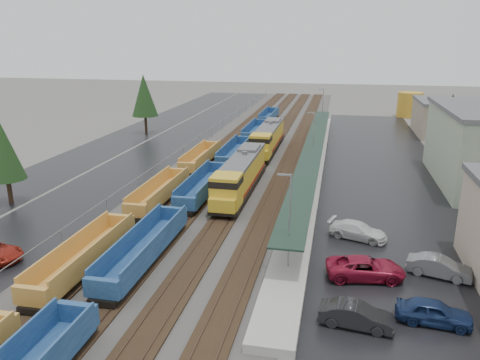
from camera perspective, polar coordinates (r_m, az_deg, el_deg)
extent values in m
cube|color=#302D2B|center=(75.21, 1.99, 3.62)|extent=(20.00, 160.00, 0.08)
cube|color=black|center=(76.41, -2.45, 3.92)|extent=(2.60, 160.00, 0.15)
cube|color=#473326|center=(76.56, -2.98, 4.02)|extent=(0.08, 160.00, 0.07)
cube|color=#473326|center=(76.21, -1.93, 3.98)|extent=(0.08, 160.00, 0.07)
cube|color=black|center=(75.54, 0.49, 3.78)|extent=(2.60, 160.00, 0.15)
cube|color=#473326|center=(75.66, -0.04, 3.89)|extent=(0.08, 160.00, 0.07)
cube|color=#473326|center=(75.38, 1.03, 3.84)|extent=(0.08, 160.00, 0.07)
cube|color=black|center=(74.87, 3.50, 3.63)|extent=(2.60, 160.00, 0.15)
cube|color=#473326|center=(74.95, 2.96, 3.74)|extent=(0.08, 160.00, 0.07)
cube|color=#473326|center=(74.75, 4.05, 3.69)|extent=(0.08, 160.00, 0.07)
cube|color=black|center=(74.42, 6.55, 3.47)|extent=(2.60, 160.00, 0.15)
cube|color=#473326|center=(74.46, 6.00, 3.58)|extent=(0.08, 160.00, 0.07)
cube|color=#473326|center=(74.33, 7.11, 3.52)|extent=(0.08, 160.00, 0.07)
cube|color=black|center=(79.11, -8.80, 4.08)|extent=(10.00, 160.00, 0.02)
cube|color=black|center=(83.12, -15.29, 4.29)|extent=(9.00, 160.00, 0.02)
cube|color=black|center=(64.80, 17.18, 0.66)|extent=(16.00, 100.00, 0.02)
cube|color=#9E9B93|center=(64.46, 8.78, 1.46)|extent=(3.00, 80.00, 0.70)
cylinder|color=gray|center=(40.29, 6.71, -5.67)|extent=(0.16, 0.16, 2.40)
cylinder|color=gray|center=(54.43, 8.22, 0.30)|extent=(0.16, 0.16, 2.40)
cylinder|color=gray|center=(68.93, 9.09, 3.78)|extent=(0.16, 0.16, 2.40)
cylinder|color=gray|center=(83.61, 9.67, 6.05)|extent=(0.16, 0.16, 2.40)
cylinder|color=gray|center=(98.38, 10.07, 7.63)|extent=(0.16, 0.16, 2.40)
cube|color=#182C23|center=(63.77, 8.90, 3.93)|extent=(2.60, 65.00, 0.15)
cylinder|color=gray|center=(34.89, 6.04, -5.57)|extent=(0.12, 0.12, 8.00)
cube|color=gray|center=(33.65, 5.40, 0.63)|extent=(1.00, 0.15, 0.12)
cylinder|color=gray|center=(63.60, 8.93, 4.63)|extent=(0.12, 0.12, 8.00)
cube|color=gray|center=(62.93, 8.63, 8.13)|extent=(1.00, 0.15, 0.12)
cylinder|color=gray|center=(93.13, 10.02, 8.43)|extent=(0.12, 0.12, 8.00)
cube|color=gray|center=(92.67, 9.83, 10.83)|extent=(1.00, 0.15, 0.12)
cylinder|color=gray|center=(42.22, -20.88, -6.97)|extent=(0.08, 0.08, 2.00)
cylinder|color=gray|center=(48.58, -15.90, -3.36)|extent=(0.08, 0.08, 2.00)
cylinder|color=gray|center=(55.37, -12.13, -0.60)|extent=(0.08, 0.08, 2.00)
cylinder|color=gray|center=(62.45, -9.21, 1.56)|extent=(0.08, 0.08, 2.00)
cylinder|color=gray|center=(69.73, -6.88, 3.26)|extent=(0.08, 0.08, 2.00)
cylinder|color=gray|center=(77.15, -4.99, 4.64)|extent=(0.08, 0.08, 2.00)
cylinder|color=gray|center=(84.68, -3.43, 5.77)|extent=(0.08, 0.08, 2.00)
cylinder|color=gray|center=(92.28, -2.12, 6.71)|extent=(0.08, 0.08, 2.00)
cylinder|color=gray|center=(99.95, -1.01, 7.51)|extent=(0.08, 0.08, 2.00)
cylinder|color=gray|center=(107.67, -0.05, 8.19)|extent=(0.08, 0.08, 2.00)
cylinder|color=gray|center=(115.42, 0.78, 8.77)|extent=(0.08, 0.08, 2.00)
cylinder|color=gray|center=(123.21, 1.51, 9.28)|extent=(0.08, 0.08, 2.00)
cylinder|color=gray|center=(131.02, 2.16, 9.73)|extent=(0.08, 0.08, 2.00)
cylinder|color=gray|center=(138.85, 2.73, 10.13)|extent=(0.08, 0.08, 2.00)
cylinder|color=gray|center=(146.70, 3.24, 10.48)|extent=(0.08, 0.08, 2.00)
cube|color=gray|center=(76.95, -5.01, 5.37)|extent=(0.05, 160.00, 0.05)
cube|color=gray|center=(96.13, 26.07, 6.64)|extent=(18.00, 14.00, 6.00)
cube|color=#59595B|center=(95.70, 26.32, 8.55)|extent=(18.36, 14.28, 0.50)
ellipsoid|color=#44523F|center=(217.04, 0.57, 12.31)|extent=(154.00, 110.00, 19.80)
ellipsoid|color=#44523F|center=(224.48, 19.30, 11.55)|extent=(196.00, 140.00, 25.20)
cylinder|color=#332316|center=(56.75, -26.26, -1.21)|extent=(0.50, 0.50, 2.70)
cone|color=black|center=(55.66, -26.86, 3.20)|extent=(3.96, 3.96, 6.30)
cylinder|color=#332316|center=(90.84, -11.40, 6.65)|extent=(0.50, 0.50, 3.30)
cone|color=black|center=(90.05, -11.61, 10.09)|extent=(4.84, 4.84, 7.70)
cylinder|color=#332316|center=(73.52, 23.77, 3.05)|extent=(0.50, 0.50, 3.00)
cone|color=black|center=(72.61, 24.24, 6.87)|extent=(4.40, 4.40, 7.00)
cube|color=black|center=(54.41, 0.17, -0.71)|extent=(2.86, 19.07, 0.38)
cube|color=gold|center=(54.84, 0.38, 1.20)|extent=(2.67, 15.26, 2.86)
cube|color=gold|center=(46.95, -1.67, -1.29)|extent=(2.86, 3.05, 3.24)
cube|color=black|center=(46.66, -1.68, -0.18)|extent=(2.91, 3.10, 0.67)
cube|color=gold|center=(45.68, -2.17, -3.08)|extent=(2.67, 0.95, 1.34)
cube|color=#59595B|center=(54.45, 0.38, 2.74)|extent=(2.72, 15.26, 0.33)
cube|color=maroon|center=(55.44, -1.00, 0.14)|extent=(0.04, 15.26, 0.33)
cube|color=maroon|center=(54.92, 1.76, -0.03)|extent=(0.04, 15.26, 0.33)
cube|color=black|center=(54.53, 0.17, -1.10)|extent=(2.10, 5.72, 0.57)
cube|color=black|center=(48.34, -1.44, -3.38)|extent=(2.29, 3.81, 0.48)
cube|color=black|center=(60.77, 1.45, 0.89)|extent=(2.29, 3.81, 0.48)
cylinder|color=#59595B|center=(55.29, 0.58, 3.27)|extent=(0.67, 0.67, 0.48)
cube|color=#59595B|center=(58.03, 1.13, 3.87)|extent=(2.29, 3.81, 0.48)
cube|color=black|center=(74.39, 3.47, 4.08)|extent=(2.86, 19.07, 0.38)
cube|color=gold|center=(74.98, 3.60, 5.44)|extent=(2.67, 15.26, 2.86)
cube|color=gold|center=(66.83, 2.55, 4.21)|extent=(2.86, 3.05, 3.24)
cube|color=black|center=(66.62, 2.56, 5.01)|extent=(2.91, 3.10, 0.67)
cube|color=gold|center=(65.39, 2.29, 3.08)|extent=(2.67, 0.95, 1.34)
cube|color=#59595B|center=(74.69, 3.62, 6.59)|extent=(2.72, 15.26, 0.33)
cube|color=maroon|center=(75.41, 2.57, 4.64)|extent=(0.04, 15.26, 0.33)
cube|color=maroon|center=(75.04, 4.61, 4.54)|extent=(0.04, 15.26, 0.33)
cube|color=black|center=(74.48, 3.47, 3.79)|extent=(2.10, 5.72, 0.57)
cube|color=black|center=(68.05, 2.63, 2.63)|extent=(2.29, 3.81, 0.48)
cube|color=black|center=(80.91, 4.18, 4.90)|extent=(2.29, 3.81, 0.48)
cylinder|color=#59595B|center=(75.57, 3.74, 6.93)|extent=(0.67, 0.67, 0.48)
cube|color=#59595B|center=(78.37, 4.04, 7.24)|extent=(2.29, 3.81, 0.48)
cube|color=gold|center=(31.63, -27.24, -15.16)|extent=(2.44, 0.47, 1.32)
cube|color=gold|center=(38.60, -18.42, -9.29)|extent=(2.44, 12.60, 0.23)
cube|color=gold|center=(38.83, -20.05, -7.92)|extent=(0.14, 12.60, 1.69)
cube|color=gold|center=(37.69, -16.98, -8.38)|extent=(0.14, 12.60, 1.69)
cube|color=gold|center=(33.56, -24.12, -12.81)|extent=(2.44, 0.47, 1.32)
cube|color=gold|center=(43.53, -14.28, -4.95)|extent=(2.44, 0.47, 1.32)
cube|color=black|center=(34.47, -23.29, -13.69)|extent=(1.88, 2.07, 0.47)
cube|color=black|center=(43.34, -14.57, -6.41)|extent=(1.88, 2.07, 0.47)
cube|color=gold|center=(51.79, -9.74, -1.90)|extent=(2.44, 12.60, 0.23)
cube|color=gold|center=(51.97, -10.99, -0.92)|extent=(0.14, 12.60, 1.69)
cube|color=gold|center=(51.12, -8.56, -1.09)|extent=(0.14, 12.60, 1.69)
cube|color=gold|center=(45.97, -12.71, -3.65)|extent=(2.44, 0.47, 1.32)
cube|color=gold|center=(57.39, -7.43, 0.76)|extent=(2.44, 0.47, 1.32)
cube|color=black|center=(46.86, -12.31, -4.46)|extent=(1.88, 2.07, 0.47)
cube|color=black|center=(57.07, -7.61, -0.33)|extent=(1.88, 2.07, 0.47)
cube|color=gold|center=(66.19, -4.76, 2.43)|extent=(2.44, 12.60, 0.23)
cube|color=gold|center=(66.32, -5.75, 3.18)|extent=(0.14, 12.60, 1.69)
cube|color=gold|center=(65.66, -3.79, 3.09)|extent=(0.14, 12.60, 1.69)
cube|color=gold|center=(60.04, -6.52, 1.51)|extent=(2.44, 0.47, 1.32)
cube|color=gold|center=(72.10, -3.30, 4.20)|extent=(2.44, 0.47, 1.32)
cube|color=black|center=(60.89, -6.30, 0.82)|extent=(1.88, 2.07, 0.47)
cube|color=black|center=(71.69, -3.43, 3.35)|extent=(1.88, 2.07, 0.47)
cube|color=navy|center=(30.63, -19.17, -15.13)|extent=(2.52, 0.48, 1.36)
cube|color=black|center=(30.67, -19.66, -17.29)|extent=(1.94, 2.13, 0.48)
cube|color=navy|center=(38.65, -11.57, -8.66)|extent=(2.52, 13.48, 0.24)
cube|color=navy|center=(38.76, -13.30, -7.28)|extent=(0.15, 13.48, 1.74)
cube|color=navy|center=(37.84, -9.94, -7.68)|extent=(0.15, 13.48, 1.74)
cube|color=navy|center=(32.84, -16.47, -12.56)|extent=(2.52, 0.48, 1.36)
cube|color=navy|center=(44.29, -8.11, -4.14)|extent=(2.52, 0.48, 1.36)
cube|color=black|center=(33.83, -15.79, -13.46)|extent=(1.94, 2.13, 0.48)
cube|color=black|center=(44.05, -8.36, -5.63)|extent=(1.94, 2.13, 0.48)
cube|color=navy|center=(53.40, -4.49, -1.10)|extent=(2.52, 13.48, 0.24)
cube|color=navy|center=(53.49, -5.76, -0.13)|extent=(0.15, 13.48, 1.74)
cube|color=navy|center=(52.82, -3.25, -0.29)|extent=(0.15, 13.48, 1.74)
cube|color=navy|center=(46.94, -6.88, -2.87)|extent=(2.52, 0.48, 1.36)
cube|color=navy|center=(59.61, -2.65, 1.53)|extent=(2.52, 0.48, 1.36)
cube|color=black|center=(47.87, -6.58, -3.69)|extent=(1.94, 2.13, 0.48)
cube|color=black|center=(59.24, -2.80, 0.46)|extent=(1.94, 2.13, 0.48)
cube|color=navy|center=(69.13, -0.58, 3.12)|extent=(2.52, 13.48, 0.24)
cube|color=navy|center=(69.20, -1.57, 3.87)|extent=(0.15, 13.48, 1.74)
cube|color=navy|center=(68.69, 0.40, 3.78)|extent=(0.15, 13.48, 1.74)
cube|color=navy|center=(62.42, -1.96, 2.25)|extent=(2.52, 0.48, 1.36)
cube|color=navy|center=(75.60, 0.55, 4.85)|extent=(2.52, 0.48, 1.36)
cube|color=black|center=(63.31, -1.81, 1.55)|extent=(1.94, 2.13, 0.48)
cube|color=black|center=(75.16, 0.45, 4.02)|extent=(1.94, 2.13, 0.48)
cube|color=navy|center=(85.30, 1.87, 5.76)|extent=(2.52, 13.48, 0.24)
cube|color=navy|center=(85.35, 1.07, 6.37)|extent=(0.15, 13.48, 1.74)
cube|color=navy|center=(84.94, 2.69, 6.30)|extent=(0.15, 13.48, 1.74)
cube|color=navy|center=(78.48, 0.99, 5.29)|extent=(2.52, 0.48, 1.36)
cube|color=navy|center=(91.90, 2.64, 6.99)|extent=(2.52, 0.48, 1.36)
cube|color=black|center=(79.33, 1.08, 4.70)|extent=(1.94, 2.13, 0.48)
cube|color=black|center=(91.41, 2.56, 6.32)|extent=(1.94, 2.13, 0.48)
cube|color=navy|center=(101.70, 3.56, 7.54)|extent=(2.52, 13.48, 0.24)
cube|color=navy|center=(101.74, 2.88, 8.06)|extent=(0.15, 13.48, 1.74)
cube|color=navy|center=(101.39, 4.25, 8.00)|extent=(0.15, 13.48, 1.74)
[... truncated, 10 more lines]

